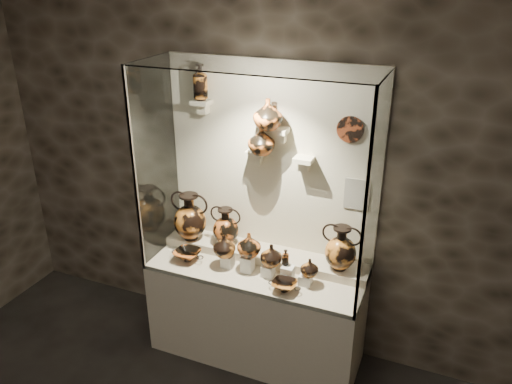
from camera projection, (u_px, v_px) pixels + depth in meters
wall_back at (272, 164)px, 3.87m from camera, size 5.00×0.02×3.20m
plinth at (256, 313)px, 4.09m from camera, size 1.70×0.60×0.80m
front_tier at (256, 270)px, 3.92m from camera, size 1.68×0.58×0.03m
rear_tier at (264, 256)px, 4.05m from camera, size 1.70×0.25×0.10m
back_panel at (272, 164)px, 3.86m from camera, size 1.70×0.03×1.60m
glass_front at (239, 194)px, 3.35m from camera, size 1.70×0.01×1.60m
glass_left at (156, 162)px, 3.89m from camera, size 0.01×0.60×1.60m
glass_right at (374, 197)px, 3.30m from camera, size 0.01×0.60×1.60m
glass_top at (256, 66)px, 3.27m from camera, size 1.70×0.60×0.01m
frame_post_left at (135, 175)px, 3.64m from camera, size 0.02×0.02×1.60m
frame_post_right at (364, 215)px, 3.06m from camera, size 0.02×0.02×1.60m
pedestal_a at (228, 261)px, 3.92m from camera, size 0.09×0.09×0.10m
pedestal_b at (248, 263)px, 3.86m from camera, size 0.09×0.09×0.13m
pedestal_c at (268, 270)px, 3.81m from camera, size 0.09×0.09×0.09m
pedestal_d at (288, 273)px, 3.75m from camera, size 0.09×0.09×0.12m
pedestal_e at (306, 279)px, 3.71m from camera, size 0.09×0.09×0.08m
bracket_ul at (202, 102)px, 3.81m from camera, size 0.14×0.12×0.04m
bracket_ca at (256, 153)px, 3.79m from camera, size 0.14×0.12×0.04m
bracket_cb at (281, 131)px, 3.64m from camera, size 0.10×0.12×0.04m
bracket_cc at (304, 160)px, 3.66m from camera, size 0.14×0.12×0.04m
amphora_left at (190, 217)px, 4.13m from camera, size 0.42×0.42×0.41m
amphora_mid at (226, 226)px, 4.07m from camera, size 0.34×0.34×0.32m
amphora_right at (341, 248)px, 3.72m from camera, size 0.34×0.34×0.36m
jug_a at (224, 246)px, 3.86m from camera, size 0.23×0.23×0.18m
jug_b at (249, 245)px, 3.80m from camera, size 0.19×0.19×0.19m
jug_c at (271, 255)px, 3.76m from camera, size 0.22×0.22×0.18m
jug_e at (310, 267)px, 3.65m from camera, size 0.18×0.18×0.14m
lekythos_small at (286, 256)px, 3.71m from camera, size 0.06×0.06×0.14m
kylix_left at (188, 254)px, 4.00m from camera, size 0.32×0.30×0.11m
kylix_right at (285, 285)px, 3.62m from camera, size 0.26×0.22×0.09m
lekythos_tall at (200, 80)px, 3.73m from camera, size 0.15×0.15×0.30m
ovoid_vase_a at (261, 140)px, 3.68m from camera, size 0.26×0.26×0.21m
ovoid_vase_b at (268, 114)px, 3.57m from camera, size 0.24×0.24×0.22m
wall_plate at (350, 129)px, 3.49m from camera, size 0.19×0.02×0.19m
info_placard at (356, 194)px, 3.66m from camera, size 0.18×0.01×0.24m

